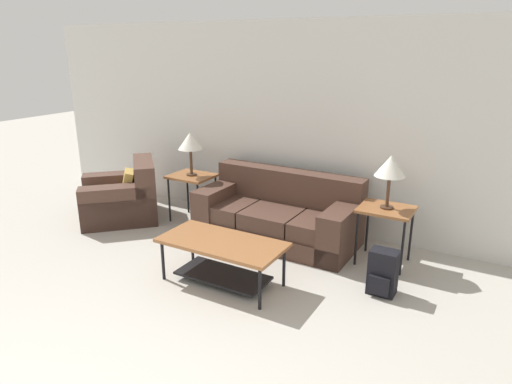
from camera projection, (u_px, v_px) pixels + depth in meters
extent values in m
cube|color=silver|center=(320.00, 129.00, 5.65)|extent=(8.97, 0.06, 2.60)
cube|color=#4C3328|center=(276.00, 231.00, 5.61)|extent=(1.96, 0.91, 0.22)
cube|color=#4C3328|center=(231.00, 207.00, 5.84)|extent=(0.64, 0.81, 0.20)
cube|color=#4C3328|center=(276.00, 216.00, 5.53)|extent=(0.64, 0.81, 0.20)
cube|color=#4C3328|center=(326.00, 226.00, 5.21)|extent=(0.64, 0.81, 0.20)
cube|color=#4C3328|center=(289.00, 185.00, 5.71)|extent=(1.95, 0.28, 0.40)
cube|color=#4C3328|center=(220.00, 206.00, 5.95)|extent=(0.29, 0.89, 0.58)
cube|color=#4C3328|center=(342.00, 231.00, 5.15)|extent=(0.29, 0.89, 0.58)
cube|color=#4C3328|center=(120.00, 204.00, 6.29)|extent=(1.34, 1.34, 0.40)
cube|color=#4C3328|center=(144.00, 175.00, 6.25)|extent=(0.84, 0.84, 0.40)
cube|color=#4C3328|center=(120.00, 192.00, 6.57)|extent=(0.87, 0.87, 0.56)
cube|color=#4C3328|center=(119.00, 207.00, 5.96)|extent=(0.87, 0.87, 0.56)
cube|color=tan|center=(127.00, 183.00, 6.22)|extent=(0.37, 0.37, 0.36)
cube|color=#935B33|center=(222.00, 242.00, 4.49)|extent=(1.25, 0.61, 0.04)
cylinder|color=black|center=(163.00, 260.00, 4.63)|extent=(0.03, 0.03, 0.42)
cylinder|color=black|center=(260.00, 288.00, 4.09)|extent=(0.03, 0.03, 0.42)
cylinder|color=black|center=(192.00, 243.00, 5.03)|extent=(0.03, 0.03, 0.42)
cylinder|color=black|center=(284.00, 267.00, 4.49)|extent=(0.03, 0.03, 0.42)
cube|color=black|center=(223.00, 275.00, 4.60)|extent=(0.94, 0.42, 0.02)
cube|color=#935B33|center=(192.00, 176.00, 6.09)|extent=(0.57, 0.48, 0.03)
cylinder|color=black|center=(169.00, 200.00, 6.14)|extent=(0.03, 0.03, 0.61)
cylinder|color=black|center=(198.00, 206.00, 5.91)|extent=(0.03, 0.03, 0.61)
cylinder|color=black|center=(188.00, 192.00, 6.47)|extent=(0.03, 0.03, 0.61)
cylinder|color=black|center=(216.00, 198.00, 6.24)|extent=(0.03, 0.03, 0.61)
cube|color=#935B33|center=(386.00, 209.00, 4.86)|extent=(0.57, 0.48, 0.03)
cylinder|color=black|center=(356.00, 239.00, 4.91)|extent=(0.03, 0.03, 0.61)
cylinder|color=black|center=(402.00, 248.00, 4.68)|extent=(0.03, 0.03, 0.61)
cylinder|color=black|center=(367.00, 227.00, 5.24)|extent=(0.03, 0.03, 0.61)
cylinder|color=black|center=(411.00, 235.00, 5.01)|extent=(0.03, 0.03, 0.61)
cylinder|color=#472D1E|center=(192.00, 174.00, 6.08)|extent=(0.14, 0.14, 0.02)
cylinder|color=#472D1E|center=(191.00, 162.00, 6.03)|extent=(0.04, 0.04, 0.34)
cone|color=white|center=(190.00, 141.00, 5.94)|extent=(0.32, 0.32, 0.22)
cylinder|color=#472D1E|center=(387.00, 207.00, 4.85)|extent=(0.14, 0.14, 0.02)
cylinder|color=#472D1E|center=(388.00, 191.00, 4.80)|extent=(0.04, 0.04, 0.34)
cone|color=white|center=(391.00, 166.00, 4.71)|extent=(0.32, 0.32, 0.22)
cube|color=black|center=(383.00, 272.00, 4.36)|extent=(0.26, 0.19, 0.45)
cube|color=black|center=(379.00, 286.00, 4.30)|extent=(0.20, 0.05, 0.18)
cylinder|color=black|center=(379.00, 263.00, 4.48)|extent=(0.02, 0.02, 0.34)
cylinder|color=black|center=(394.00, 267.00, 4.41)|extent=(0.02, 0.02, 0.34)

